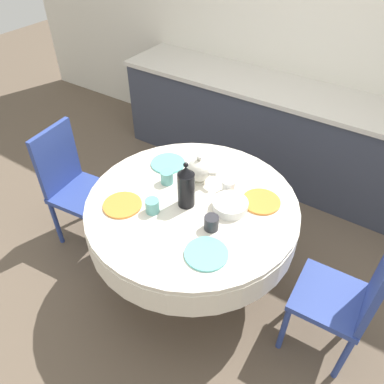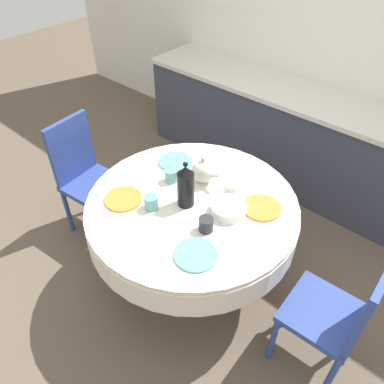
{
  "view_description": "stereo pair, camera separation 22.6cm",
  "coord_description": "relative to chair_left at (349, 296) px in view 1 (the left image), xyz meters",
  "views": [
    {
      "loc": [
        0.95,
        -1.43,
        2.31
      ],
      "look_at": [
        0.0,
        0.0,
        0.84
      ],
      "focal_mm": 35.0,
      "sensor_mm": 36.0,
      "label": 1
    },
    {
      "loc": [
        1.13,
        -1.29,
        2.31
      ],
      "look_at": [
        0.0,
        0.0,
        0.84
      ],
      "focal_mm": 35.0,
      "sensor_mm": 36.0,
      "label": 2
    }
  ],
  "objects": [
    {
      "name": "fruit_bowl",
      "position": [
        -0.78,
        0.03,
        0.25
      ],
      "size": [
        0.22,
        0.22,
        0.06
      ],
      "primitive_type": "cylinder",
      "color": "silver",
      "rests_on": "dining_table"
    },
    {
      "name": "plate_near_right",
      "position": [
        -0.71,
        -0.35,
        0.23
      ],
      "size": [
        0.24,
        0.24,
        0.01
      ],
      "primitive_type": "cylinder",
      "color": "#60BCB7",
      "rests_on": "dining_table"
    },
    {
      "name": "teapot",
      "position": [
        -1.08,
        0.16,
        0.31
      ],
      "size": [
        0.22,
        0.16,
        0.2
      ],
      "color": "silver",
      "rests_on": "dining_table"
    },
    {
      "name": "plate_far_left",
      "position": [
        -1.37,
        0.19,
        0.23
      ],
      "size": [
        0.24,
        0.24,
        0.01
      ],
      "primitive_type": "cylinder",
      "color": "#60BCB7",
      "rests_on": "dining_table"
    },
    {
      "name": "chair_left",
      "position": [
        0.0,
        0.0,
        0.0
      ],
      "size": [
        0.42,
        0.42,
        0.97
      ],
      "rotation": [
        0.0,
        0.0,
        -4.67
      ],
      "color": "#2D428E",
      "rests_on": "ground_plane"
    },
    {
      "name": "coffee_carafe",
      "position": [
        -1.03,
        -0.08,
        0.36
      ],
      "size": [
        0.1,
        0.1,
        0.31
      ],
      "color": "black",
      "rests_on": "dining_table"
    },
    {
      "name": "kitchen_counter",
      "position": [
        -1.01,
        1.5,
        -0.09
      ],
      "size": [
        3.24,
        0.64,
        0.89
      ],
      "color": "#383D4C",
      "rests_on": "ground_plane"
    },
    {
      "name": "plate_near_left",
      "position": [
        -1.34,
        -0.31,
        0.23
      ],
      "size": [
        0.24,
        0.24,
        0.01
      ],
      "primitive_type": "cylinder",
      "color": "orange",
      "rests_on": "dining_table"
    },
    {
      "name": "ground_plane",
      "position": [
        -1.01,
        -0.04,
        -0.53
      ],
      "size": [
        12.0,
        12.0,
        0.0
      ],
      "primitive_type": "plane",
      "color": "brown"
    },
    {
      "name": "plate_far_right",
      "position": [
        -0.65,
        0.19,
        0.23
      ],
      "size": [
        0.24,
        0.24,
        0.01
      ],
      "primitive_type": "cylinder",
      "color": "orange",
      "rests_on": "dining_table"
    },
    {
      "name": "dining_table",
      "position": [
        -1.01,
        -0.04,
        0.1
      ],
      "size": [
        1.33,
        1.33,
        0.76
      ],
      "color": "brown",
      "rests_on": "ground_plane"
    },
    {
      "name": "cup_near_right",
      "position": [
        -0.79,
        -0.17,
        0.27
      ],
      "size": [
        0.08,
        0.08,
        0.09
      ],
      "primitive_type": "cylinder",
      "color": "#28282D",
      "rests_on": "dining_table"
    },
    {
      "name": "cup_near_left",
      "position": [
        -1.16,
        -0.24,
        0.27
      ],
      "size": [
        0.08,
        0.08,
        0.09
      ],
      "primitive_type": "cylinder",
      "color": "#5BA39E",
      "rests_on": "dining_table"
    },
    {
      "name": "cup_far_right",
      "position": [
        -0.87,
        0.17,
        0.27
      ],
      "size": [
        0.08,
        0.08,
        0.09
      ],
      "primitive_type": "cylinder",
      "color": "white",
      "rests_on": "dining_table"
    },
    {
      "name": "chair_right",
      "position": [
        -2.01,
        -0.15,
        0.0
      ],
      "size": [
        0.44,
        0.44,
        0.97
      ],
      "rotation": [
        0.0,
        0.0,
        -1.46
      ],
      "color": "#2D428E",
      "rests_on": "ground_plane"
    },
    {
      "name": "wall_back",
      "position": [
        -1.01,
        1.83,
        0.77
      ],
      "size": [
        7.0,
        0.05,
        2.6
      ],
      "color": "silver",
      "rests_on": "ground_plane"
    },
    {
      "name": "cup_far_left",
      "position": [
        -1.25,
        0.03,
        0.27
      ],
      "size": [
        0.08,
        0.08,
        0.09
      ],
      "primitive_type": "cylinder",
      "color": "#5BA39E",
      "rests_on": "dining_table"
    }
  ]
}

